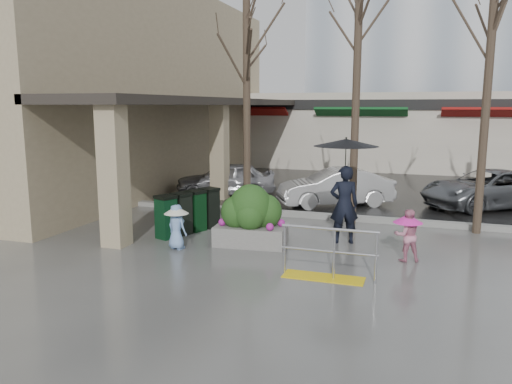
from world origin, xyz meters
The scene contains 20 objects.
ground centered at (0.00, 0.00, 0.00)m, with size 120.00×120.00×0.00m, color #51514F.
street_asphalt centered at (0.00, 22.00, 0.01)m, with size 120.00×36.00×0.01m, color black.
curb centered at (0.00, 4.00, 0.07)m, with size 120.00×0.30×0.15m, color gray.
near_building centered at (-9.00, 8.00, 4.00)m, with size 6.00×18.00×8.00m, color tan.
canopy_slab centered at (-4.80, 8.00, 3.62)m, with size 2.80×18.00×0.25m, color #2D2823.
pillar_front centered at (-3.90, -0.50, 1.75)m, with size 0.55×0.55×3.50m, color tan.
pillar_back centered at (-3.90, 6.00, 1.75)m, with size 0.55×0.55×3.50m, color tan.
storefront_row centered at (2.00, 17.97, 2.01)m, with size 34.00×6.74×4.00m.
handrail centered at (1.36, -1.20, 0.38)m, with size 1.90×0.50×1.03m.
tree_west centered at (-2.00, 3.60, 5.08)m, with size 3.20×3.20×6.80m.
tree_midwest centered at (1.20, 3.60, 5.23)m, with size 3.20×3.20×7.00m.
tree_mideast centered at (4.50, 3.60, 4.86)m, with size 3.20×3.20×6.50m.
woman centered at (1.27, 1.50, 1.60)m, with size 1.58×1.58×2.61m.
child_pink centered at (2.81, 0.46, 0.65)m, with size 0.67×0.64×1.15m.
child_blue centered at (-2.38, -0.29, 0.63)m, with size 0.60×0.58×1.08m.
planter centered at (-0.82, 0.57, 0.72)m, with size 1.79×1.05×1.50m.
news_boxes centered at (-2.80, 1.21, 0.56)m, with size 1.15×2.01×1.11m.
car_a centered at (-3.95, 6.70, 0.63)m, with size 1.49×3.70×1.26m, color #9F9FA3.
car_b centered at (0.29, 6.07, 0.63)m, with size 1.33×3.82×1.26m, color silver.
car_c centered at (5.16, 7.37, 0.63)m, with size 2.09×4.53×1.26m, color slate.
Camera 1 is at (3.03, -10.54, 3.35)m, focal length 35.00 mm.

